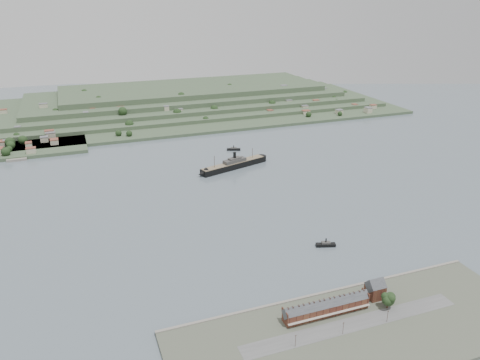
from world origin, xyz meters
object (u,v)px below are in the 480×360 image
object	(u,v)px
tugboat	(326,244)
terrace_row	(326,307)
gabled_building	(375,289)
fig_tree	(389,299)
steamship	(232,165)

from	to	relation	value
tugboat	terrace_row	bearing A→B (deg)	-119.97
terrace_row	tugboat	world-z (taller)	terrace_row
gabled_building	fig_tree	distance (m)	12.48
fig_tree	tugboat	bearing A→B (deg)	87.17
terrace_row	steamship	world-z (taller)	steamship
steamship	fig_tree	world-z (taller)	steamship
terrace_row	tugboat	xyz separation A→B (m)	(42.67, 74.00, -5.18)
gabled_building	tugboat	world-z (taller)	gabled_building
tugboat	steamship	bearing A→B (deg)	93.51
terrace_row	gabled_building	world-z (taller)	gabled_building
terrace_row	steamship	distance (m)	262.34
terrace_row	steamship	xyz separation A→B (m)	(31.23, 260.46, -2.74)
steamship	fig_tree	distance (m)	269.01
terrace_row	fig_tree	distance (m)	39.54
gabled_building	fig_tree	world-z (taller)	gabled_building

